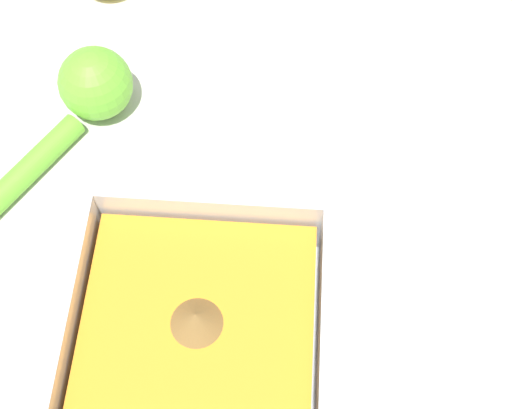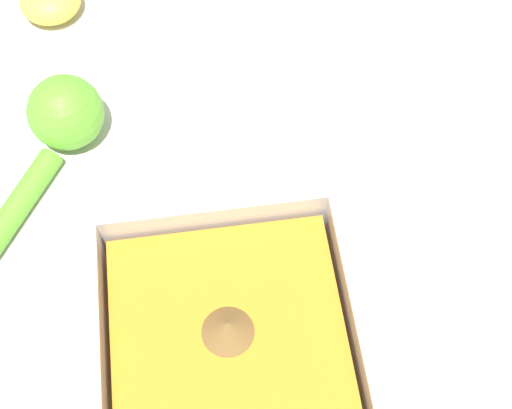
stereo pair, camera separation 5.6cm
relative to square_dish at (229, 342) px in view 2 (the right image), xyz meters
name	(u,v)px [view 2 (the right image)]	position (x,y,z in m)	size (l,w,h in m)	color
ground_plane	(248,392)	(0.03, 0.01, -0.03)	(4.00, 4.00, 0.00)	beige
square_dish	(229,342)	(0.00, 0.00, 0.00)	(0.18, 0.18, 0.07)	silver
lemon_squeezer	(57,129)	(-0.21, -0.12, 0.00)	(0.18, 0.13, 0.07)	#6BC633
lemon_half	(51,0)	(-0.37, -0.13, -0.01)	(0.06, 0.06, 0.03)	#EFDB4C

